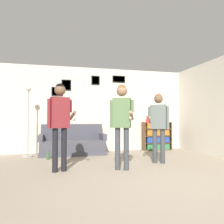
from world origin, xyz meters
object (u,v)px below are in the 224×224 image
(drinking_cup, at_px, (157,120))
(person_watcher_holding_cup, at_px, (159,120))
(bookshelf, at_px, (157,136))
(person_player_foreground_center, at_px, (122,117))
(person_player_foreground_left, at_px, (60,117))
(floor_lamp, at_px, (28,120))
(bottle_on_floor, at_px, (48,156))
(couch, at_px, (73,144))

(drinking_cup, bearing_deg, person_watcher_holding_cup, -114.47)
(bookshelf, height_order, person_watcher_holding_cup, person_watcher_holding_cup)
(person_player_foreground_center, height_order, drinking_cup, person_player_foreground_center)
(person_player_foreground_left, relative_size, drinking_cup, 15.61)
(floor_lamp, distance_m, person_player_foreground_left, 2.10)
(floor_lamp, relative_size, person_player_foreground_center, 1.11)
(floor_lamp, bearing_deg, bottle_on_floor, -43.26)
(person_watcher_holding_cup, relative_size, drinking_cup, 14.61)
(couch, bearing_deg, floor_lamp, -171.55)
(person_player_foreground_left, bearing_deg, drinking_cup, 35.64)
(bottle_on_floor, height_order, drinking_cup, drinking_cup)
(bottle_on_floor, bearing_deg, floor_lamp, 136.74)
(person_watcher_holding_cup, bearing_deg, drinking_cup, 65.53)
(floor_lamp, xyz_separation_m, drinking_cup, (4.05, 0.38, -0.01))
(couch, bearing_deg, person_player_foreground_left, -100.50)
(floor_lamp, xyz_separation_m, person_watcher_holding_cup, (3.14, -1.62, 0.01))
(couch, height_order, person_player_foreground_center, person_player_foreground_center)
(bookshelf, height_order, bottle_on_floor, bookshelf)
(couch, relative_size, floor_lamp, 0.98)
(couch, height_order, floor_lamp, floor_lamp)
(bottle_on_floor, distance_m, drinking_cup, 3.72)
(couch, height_order, bottle_on_floor, couch)
(person_player_foreground_center, bearing_deg, drinking_cup, 51.44)
(floor_lamp, xyz_separation_m, bottle_on_floor, (0.56, -0.53, -0.92))
(person_player_foreground_left, xyz_separation_m, person_player_foreground_center, (1.25, -0.15, -0.00))
(couch, relative_size, person_watcher_holding_cup, 1.15)
(person_watcher_holding_cup, bearing_deg, bottle_on_floor, 156.94)
(bookshelf, distance_m, drinking_cup, 0.53)
(bookshelf, relative_size, drinking_cup, 8.59)
(floor_lamp, height_order, person_watcher_holding_cup, floor_lamp)
(floor_lamp, height_order, person_player_foreground_left, floor_lamp)
(bottle_on_floor, xyz_separation_m, drinking_cup, (3.49, 0.91, 0.90))
(person_player_foreground_left, xyz_separation_m, person_watcher_holding_cup, (2.29, 0.29, -0.08))
(couch, height_order, person_player_foreground_left, person_player_foreground_left)
(person_watcher_holding_cup, height_order, drinking_cup, person_watcher_holding_cup)
(person_player_foreground_center, relative_size, bottle_on_floor, 7.70)
(floor_lamp, bearing_deg, bookshelf, 5.38)
(bottle_on_floor, bearing_deg, person_player_foreground_center, -45.09)
(person_player_foreground_left, distance_m, person_player_foreground_center, 1.26)
(person_player_foreground_center, height_order, person_watcher_holding_cup, person_player_foreground_center)
(person_player_foreground_center, xyz_separation_m, drinking_cup, (1.95, 2.45, -0.10))
(couch, distance_m, person_watcher_holding_cup, 2.72)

